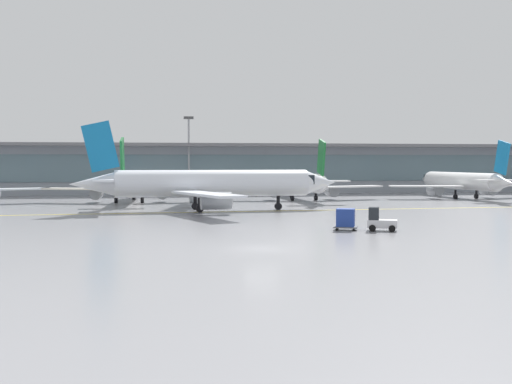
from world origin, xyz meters
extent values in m
plane|color=gray|center=(0.00, 0.00, 0.00)|extent=(400.00, 400.00, 0.00)
cube|color=yellow|center=(-0.21, 33.97, 0.00)|extent=(109.84, 6.65, 0.01)
cube|color=#8C939E|center=(0.00, 80.74, 4.50)|extent=(195.53, 8.00, 9.00)
cube|color=slate|center=(0.00, 76.66, 4.95)|extent=(187.71, 0.16, 5.04)
cube|color=slate|center=(0.00, 79.24, 9.30)|extent=(203.35, 11.00, 0.60)
cube|color=white|center=(-28.63, 53.80, 2.15)|extent=(11.99, 6.16, 0.23)
cylinder|color=silver|center=(-11.13, 54.79, 2.93)|extent=(3.83, 20.63, 2.85)
cone|color=silver|center=(-10.56, 66.74, 2.93)|extent=(2.87, 3.54, 2.71)
cube|color=black|center=(-10.67, 64.47, 3.29)|extent=(2.34, 2.67, 1.00)
cone|color=silver|center=(-11.73, 42.27, 2.93)|extent=(2.64, 4.67, 2.42)
cube|color=silver|center=(-18.49, 53.46, 2.15)|extent=(11.97, 6.32, 0.23)
cylinder|color=#999EA3|center=(-16.09, 54.61, 1.36)|extent=(1.90, 3.10, 1.76)
cube|color=silver|center=(-3.93, 52.77, 2.15)|extent=(12.03, 5.31, 0.23)
cylinder|color=#999EA3|center=(-6.21, 54.14, 1.36)|extent=(1.90, 3.10, 1.76)
cube|color=#19662D|center=(-11.69, 43.18, 6.79)|extent=(0.48, 3.85, 5.36)
cube|color=silver|center=(-13.76, 43.61, 3.36)|extent=(4.28, 2.21, 0.20)
cube|color=silver|center=(-9.58, 43.41, 3.36)|extent=(4.28, 2.21, 0.20)
cylinder|color=black|center=(-10.79, 61.96, 0.75)|extent=(0.37, 0.37, 1.51)
cylinder|color=black|center=(-10.79, 61.96, 0.38)|extent=(0.50, 0.78, 0.75)
cylinder|color=black|center=(-13.14, 53.21, 0.75)|extent=(0.37, 0.37, 1.51)
cylinder|color=black|center=(-13.14, 53.21, 0.38)|extent=(0.50, 0.78, 0.75)
cylinder|color=black|center=(-9.28, 53.02, 0.75)|extent=(0.37, 0.37, 1.51)
cylinder|color=black|center=(-9.28, 53.02, 0.38)|extent=(0.50, 0.78, 0.75)
cylinder|color=white|center=(16.02, 56.94, 2.93)|extent=(3.24, 20.56, 2.85)
cone|color=white|center=(15.79, 68.91, 2.93)|extent=(2.77, 3.47, 2.71)
cube|color=black|center=(15.83, 66.63, 3.29)|extent=(2.27, 2.61, 1.00)
cone|color=white|center=(16.26, 44.41, 2.93)|extent=(2.51, 4.60, 2.42)
cube|color=white|center=(8.76, 55.13, 2.15)|extent=(12.03, 5.62, 0.23)
cylinder|color=#999EA3|center=(11.09, 56.43, 1.36)|extent=(1.82, 3.05, 1.76)
cube|color=white|center=(23.34, 55.41, 2.15)|extent=(12.00, 6.02, 0.23)
cylinder|color=#999EA3|center=(20.97, 56.62, 1.36)|extent=(1.82, 3.05, 1.76)
cube|color=#19662D|center=(16.24, 45.32, 6.79)|extent=(0.38, 3.85, 5.36)
cube|color=white|center=(14.14, 45.62, 3.36)|extent=(4.23, 2.09, 0.20)
cube|color=white|center=(18.33, 45.70, 3.36)|extent=(4.23, 2.09, 0.20)
cylinder|color=black|center=(15.88, 64.12, 0.75)|extent=(0.37, 0.37, 1.51)
cylinder|color=black|center=(15.88, 64.12, 0.38)|extent=(0.48, 0.76, 0.75)
cylinder|color=black|center=(14.13, 55.23, 0.75)|extent=(0.37, 0.37, 1.51)
cylinder|color=black|center=(14.13, 55.23, 0.38)|extent=(0.48, 0.76, 0.75)
cylinder|color=black|center=(17.98, 55.31, 0.75)|extent=(0.37, 0.37, 1.51)
cylinder|color=black|center=(17.98, 55.31, 0.38)|extent=(0.48, 0.76, 0.75)
cylinder|color=white|center=(43.61, 57.35, 2.93)|extent=(4.30, 20.66, 2.85)
cone|color=white|center=(42.76, 69.29, 2.93)|extent=(2.94, 3.60, 2.71)
cube|color=black|center=(42.92, 67.01, 3.29)|extent=(2.40, 2.72, 1.00)
cone|color=white|center=(44.50, 44.85, 2.93)|extent=(2.74, 4.72, 2.42)
cube|color=white|center=(36.46, 55.16, 2.15)|extent=(12.03, 5.06, 0.23)
cylinder|color=#999EA3|center=(38.71, 56.58, 1.36)|extent=(1.97, 3.13, 1.76)
cube|color=white|center=(51.00, 56.20, 2.15)|extent=(11.94, 6.55, 0.23)
cylinder|color=#999EA3|center=(48.57, 57.29, 1.36)|extent=(1.97, 3.13, 1.76)
cube|color=#1472B2|center=(44.44, 45.76, 6.79)|extent=(0.57, 3.85, 5.36)
cube|color=white|center=(42.32, 45.94, 3.36)|extent=(4.32, 2.30, 0.20)
cylinder|color=black|center=(43.10, 64.51, 0.75)|extent=(0.37, 0.37, 1.51)
cylinder|color=black|center=(43.10, 64.51, 0.38)|extent=(0.51, 0.79, 0.75)
cylinder|color=black|center=(41.81, 55.54, 0.75)|extent=(0.37, 0.37, 1.51)
cylinder|color=black|center=(41.81, 55.54, 0.38)|extent=(0.51, 0.79, 0.75)
cylinder|color=black|center=(45.65, 55.82, 0.75)|extent=(0.37, 0.37, 1.51)
cylinder|color=black|center=(45.65, 55.82, 0.38)|extent=(0.51, 0.79, 0.75)
cylinder|color=silver|center=(-0.21, 35.97, 3.46)|extent=(24.33, 4.73, 3.36)
cone|color=silver|center=(13.87, 36.78, 3.46)|extent=(4.20, 3.41, 3.19)
cube|color=black|center=(11.19, 36.62, 3.88)|extent=(3.17, 2.79, 1.18)
cone|color=silver|center=(-14.96, 35.13, 3.46)|extent=(5.53, 3.16, 2.85)
cube|color=silver|center=(-2.67, 44.44, 2.53)|extent=(6.14, 14.18, 0.28)
cylinder|color=#999EA3|center=(-1.04, 41.76, 1.60)|extent=(3.67, 2.27, 2.07)
cube|color=silver|center=(-1.69, 27.28, 2.53)|extent=(7.56, 14.09, 0.28)
cylinder|color=#999EA3|center=(-0.37, 30.13, 1.60)|extent=(3.67, 2.27, 2.07)
cube|color=#1472B2|center=(-13.89, 35.19, 8.00)|extent=(4.54, 0.61, 6.32)
cube|color=silver|center=(-13.63, 37.68, 3.96)|extent=(2.65, 5.06, 0.24)
cube|color=silver|center=(-13.35, 32.75, 3.96)|extent=(2.65, 5.06, 0.24)
cylinder|color=black|center=(8.24, 36.46, 0.89)|extent=(0.43, 0.43, 1.78)
cylinder|color=black|center=(8.24, 36.46, 0.44)|extent=(0.92, 0.59, 0.89)
cylinder|color=black|center=(-2.31, 38.13, 0.89)|extent=(0.43, 0.43, 1.78)
cylinder|color=black|center=(-2.31, 38.13, 0.44)|extent=(0.92, 0.59, 0.89)
cylinder|color=black|center=(-2.05, 33.59, 0.89)|extent=(0.43, 0.43, 1.78)
cylinder|color=black|center=(-2.05, 33.59, 0.44)|extent=(0.92, 0.59, 0.89)
cube|color=silver|center=(12.60, 9.97, 0.65)|extent=(2.93, 2.24, 0.70)
cube|color=#1E2328|center=(11.90, 10.24, 1.55)|extent=(1.29, 1.48, 1.10)
cylinder|color=black|center=(13.65, 10.32, 0.30)|extent=(0.64, 0.42, 0.60)
cylinder|color=black|center=(13.14, 9.01, 0.30)|extent=(0.64, 0.42, 0.60)
cylinder|color=black|center=(12.06, 10.93, 0.30)|extent=(0.64, 0.42, 0.60)
cylinder|color=black|center=(11.56, 9.62, 0.30)|extent=(0.64, 0.42, 0.60)
cube|color=#595B60|center=(9.56, 11.15, 0.28)|extent=(2.54, 2.25, 0.12)
cube|color=navy|center=(9.56, 11.15, 1.14)|extent=(2.03, 1.98, 1.60)
cylinder|color=black|center=(10.51, 11.53, 0.11)|extent=(0.24, 0.17, 0.22)
cylinder|color=black|center=(10.01, 10.22, 0.11)|extent=(0.24, 0.17, 0.22)
cylinder|color=black|center=(9.11, 12.07, 0.11)|extent=(0.24, 0.17, 0.22)
cylinder|color=black|center=(8.61, 10.77, 0.11)|extent=(0.24, 0.17, 0.22)
cylinder|color=gray|center=(-1.18, 74.68, 6.98)|extent=(0.36, 0.36, 13.97)
cube|color=#3F3F42|center=(-1.18, 74.68, 14.22)|extent=(1.80, 0.30, 0.50)
camera|label=1|loc=(-7.44, -45.06, 6.20)|focal=45.45mm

